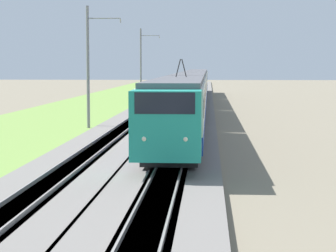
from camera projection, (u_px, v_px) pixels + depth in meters
name	position (u px, v px, depth m)	size (l,w,h in m)	color
ballast_main	(138.00, 119.00, 55.32)	(240.00, 4.40, 0.30)	slate
ballast_adjacent	(189.00, 119.00, 55.05)	(240.00, 4.40, 0.30)	slate
track_main	(138.00, 119.00, 55.32)	(240.00, 1.57, 0.45)	#4C4238
track_adjacent	(189.00, 119.00, 55.05)	(240.00, 1.57, 0.45)	#4C4238
grass_verge	(57.00, 120.00, 55.76)	(240.00, 12.32, 0.12)	olive
passenger_train	(193.00, 87.00, 68.35)	(87.49, 2.88, 5.06)	teal
catenary_mast_mid	(89.00, 66.00, 47.40)	(0.22, 2.56, 8.95)	slate
catenary_mast_far	(141.00, 64.00, 84.16)	(0.22, 2.56, 9.35)	slate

